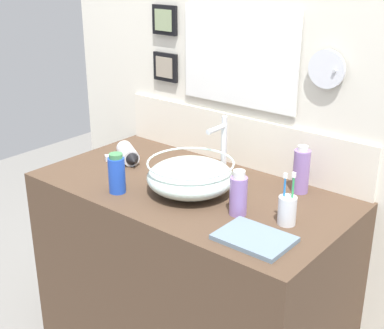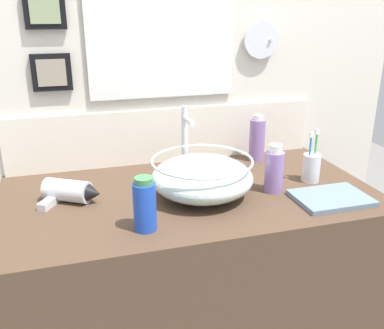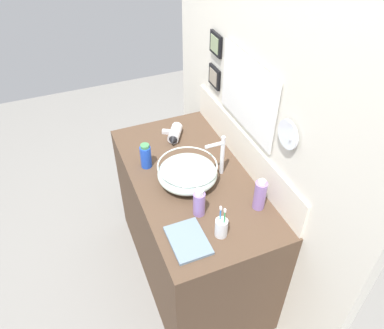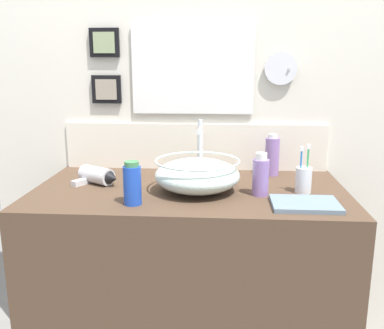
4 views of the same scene
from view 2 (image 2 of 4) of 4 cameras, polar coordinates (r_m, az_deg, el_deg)
vanity_counter at (r=1.69m, az=-0.34°, el=-17.72°), size 1.26×0.67×0.90m
back_panel at (r=1.71m, az=-3.83°, el=10.61°), size 1.99×0.10×2.41m
glass_bowl_sink at (r=1.41m, az=1.35°, el=-1.65°), size 0.34×0.34×0.13m
faucet at (r=1.56m, az=-0.85°, el=3.75°), size 0.02×0.12×0.26m
hair_drier at (r=1.43m, az=-15.89°, el=-3.52°), size 0.21×0.16×0.07m
toothbrush_cup at (r=1.59m, az=15.61°, el=-0.35°), size 0.06×0.06×0.19m
shampoo_bottle at (r=1.47m, az=10.90°, el=-0.74°), size 0.06×0.06×0.17m
soap_dispenser at (r=1.76m, az=8.67°, el=3.36°), size 0.06×0.06×0.19m
lotion_bottle at (r=1.20m, az=-6.33°, el=-5.36°), size 0.06×0.06×0.16m
hand_towel at (r=1.47m, az=18.05°, el=-4.26°), size 0.24×0.17×0.02m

